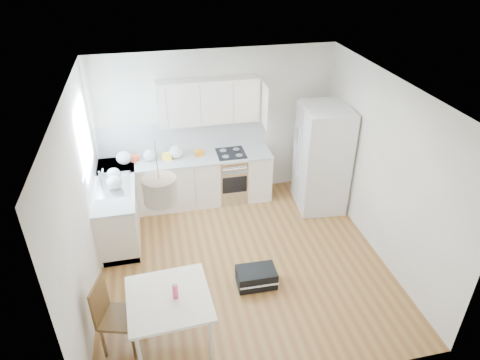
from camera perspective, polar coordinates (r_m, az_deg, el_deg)
The scene contains 29 objects.
floor at distance 6.62m, azimuth 0.27°, elevation -10.78°, with size 4.20×4.20×0.00m, color brown.
ceiling at distance 5.24m, azimuth 0.34°, elevation 11.92°, with size 4.20×4.20×0.00m, color white.
wall_back at distance 7.66m, azimuth -3.17°, elevation 7.27°, with size 4.20×4.20×0.00m, color beige.
wall_left at distance 5.80m, azimuth -20.41°, elevation -3.05°, with size 4.20×4.20×0.00m, color beige.
wall_right at distance 6.55m, azimuth 18.54°, elevation 1.32°, with size 4.20×4.20×0.00m, color beige.
window_glassblock at distance 6.62m, azimuth -20.01°, elevation 5.29°, with size 0.02×1.00×1.00m, color #BFE0F9.
cabinets_back at distance 7.74m, azimuth -6.99°, elevation -0.22°, with size 3.00×0.60×0.88m, color white.
cabinets_left at distance 7.25m, azimuth -15.92°, elevation -3.64°, with size 0.60×1.80×0.88m, color white.
counter_back at distance 7.52m, azimuth -7.21°, elevation 2.79°, with size 3.02×0.64×0.04m, color #AAADAF.
counter_left at distance 7.01m, azimuth -16.45°, elevation -0.53°, with size 0.64×1.82×0.04m, color #AAADAF.
backsplash_back at distance 7.64m, azimuth -7.59°, elevation 5.85°, with size 3.00×0.01×0.58m, color white.
backsplash_left at distance 6.90m, azimuth -19.24°, elevation 1.41°, with size 0.01×1.80×0.58m, color white.
upper_cabinets at distance 7.29m, azimuth -4.26°, elevation 10.46°, with size 1.70×0.32×0.75m, color white.
range_oven at distance 7.83m, azimuth -1.17°, elevation 0.42°, with size 0.50×0.61×0.88m, color silver, non-canonical shape.
sink at distance 6.96m, azimuth -16.48°, elevation -0.63°, with size 0.50×0.80×0.16m, color silver, non-canonical shape.
refrigerator at distance 7.56m, azimuth 10.94°, elevation 2.92°, with size 0.89×0.93×1.87m, color silver, non-canonical shape.
dining_table at distance 5.18m, azimuth -9.44°, elevation -15.80°, with size 0.99×0.99×0.74m.
dining_chair at distance 5.39m, azimuth -15.70°, elevation -17.07°, with size 0.42×0.42×0.99m, color #462D15, non-canonical shape.
drink_bottle at distance 5.03m, azimuth -8.65°, elevation -14.32°, with size 0.06×0.06×0.22m, color #E43F70.
gym_bag at distance 6.19m, azimuth 2.18°, elevation -12.82°, with size 0.55×0.36×0.25m, color black.
pendant_lamp at distance 4.24m, azimuth -10.63°, elevation -1.30°, with size 0.34×0.34×0.26m, color #C6B398.
grocery_bag_a at distance 7.47m, azimuth -15.23°, elevation 2.88°, with size 0.26×0.22×0.23m, color white.
grocery_bag_b at distance 7.47m, azimuth -11.97°, elevation 3.22°, with size 0.23×0.19×0.20m, color white.
grocery_bag_c at distance 7.49m, azimuth -8.49°, elevation 3.74°, with size 0.26×0.22×0.23m, color white.
grocery_bag_d at distance 7.08m, azimuth -16.50°, elevation 0.84°, with size 0.21×0.18×0.19m, color white.
grocery_bag_e at distance 6.80m, azimuth -16.41°, elevation -0.31°, with size 0.24×0.20×0.22m, color white.
snack_orange at distance 7.54m, azimuth -5.45°, elevation 3.61°, with size 0.15×0.09×0.10m, color orange.
snack_yellow at distance 7.49m, azimuth -9.62°, elevation 3.14°, with size 0.16×0.10×0.11m, color yellow.
snack_red at distance 7.56m, azimuth -13.92°, elevation 2.85°, with size 0.15×0.09×0.10m, color #C33B18.
Camera 1 is at (-1.09, -4.84, 4.39)m, focal length 32.00 mm.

